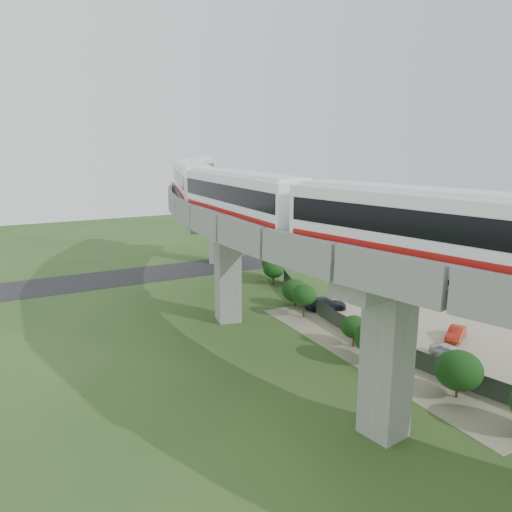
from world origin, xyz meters
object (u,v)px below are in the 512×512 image
object	(u,v)px
metro_train	(239,188)
car_white	(451,352)
car_dark	(325,304)
car_red	(456,333)

from	to	relation	value
metro_train	car_white	xyz separation A→B (m)	(11.29, -12.96, -11.73)
metro_train	car_dark	world-z (taller)	metro_train
car_white	car_red	world-z (taller)	car_white
car_white	car_red	size ratio (longest dim) A/B	0.98
car_red	car_dark	distance (m)	12.41
car_red	car_dark	bearing A→B (deg)	175.10
metro_train	car_dark	bearing A→B (deg)	5.20
car_dark	metro_train	bearing A→B (deg)	114.98
metro_train	car_dark	distance (m)	15.17
car_red	car_dark	size ratio (longest dim) A/B	0.78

